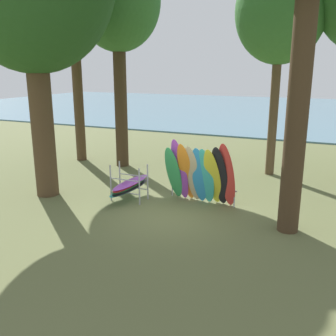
# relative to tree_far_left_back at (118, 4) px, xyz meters

# --- Properties ---
(ground_plane) EXTENTS (80.00, 80.00, 0.00)m
(ground_plane) POSITION_rel_tree_far_left_back_xyz_m (4.43, -4.51, -6.99)
(ground_plane) COLOR #60663D
(lake_water) EXTENTS (80.00, 36.00, 0.10)m
(lake_water) POSITION_rel_tree_far_left_back_xyz_m (4.43, 27.27, -6.94)
(lake_water) COLOR slate
(lake_water) RESTS_ON ground
(tree_far_left_back) EXTENTS (3.63, 3.63, 9.21)m
(tree_far_left_back) POSITION_rel_tree_far_left_back_xyz_m (0.00, 0.00, 0.00)
(tree_far_left_back) COLOR #42301E
(tree_far_left_back) RESTS_ON ground
(tree_far_right_back) EXTENTS (3.50, 3.50, 8.53)m
(tree_far_right_back) POSITION_rel_tree_far_left_back_xyz_m (6.49, 1.26, -0.52)
(tree_far_right_back) COLOR brown
(tree_far_right_back) RESTS_ON ground
(leaning_board_pile) EXTENTS (2.49, 1.03, 2.21)m
(leaning_board_pile) POSITION_rel_tree_far_left_back_xyz_m (4.97, -3.47, -5.97)
(leaning_board_pile) COLOR #339E56
(leaning_board_pile) RESTS_ON ground
(board_storage_rack) EXTENTS (1.15, 2.13, 1.25)m
(board_storage_rack) POSITION_rel_tree_far_left_back_xyz_m (2.65, -4.03, -6.47)
(board_storage_rack) COLOR #9EA0A5
(board_storage_rack) RESTS_ON ground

